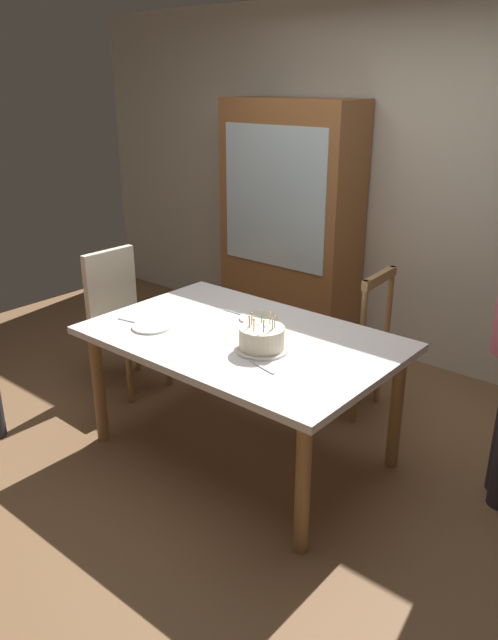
% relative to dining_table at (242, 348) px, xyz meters
% --- Properties ---
extents(ground, '(6.40, 6.40, 0.00)m').
position_rel_dining_table_xyz_m(ground, '(0.00, 0.00, -0.66)').
color(ground, brown).
extents(back_wall, '(6.40, 0.10, 2.60)m').
position_rel_dining_table_xyz_m(back_wall, '(0.00, 1.85, 0.64)').
color(back_wall, beige).
rests_on(back_wall, ground).
extents(dining_table, '(1.66, 1.08, 0.74)m').
position_rel_dining_table_xyz_m(dining_table, '(0.00, 0.00, 0.00)').
color(dining_table, white).
rests_on(dining_table, ground).
extents(birthday_cake, '(0.28, 0.28, 0.19)m').
position_rel_dining_table_xyz_m(birthday_cake, '(0.21, -0.08, 0.14)').
color(birthday_cake, silver).
rests_on(birthday_cake, dining_table).
extents(plate_near_celebrant, '(0.22, 0.22, 0.01)m').
position_rel_dining_table_xyz_m(plate_near_celebrant, '(-0.46, -0.24, 0.09)').
color(plate_near_celebrant, silver).
rests_on(plate_near_celebrant, dining_table).
extents(plate_far_side, '(0.22, 0.22, 0.01)m').
position_rel_dining_table_xyz_m(plate_far_side, '(-0.08, 0.24, 0.09)').
color(plate_far_side, silver).
rests_on(plate_far_side, dining_table).
extents(fork_near_celebrant, '(0.18, 0.05, 0.01)m').
position_rel_dining_table_xyz_m(fork_near_celebrant, '(-0.62, -0.26, 0.08)').
color(fork_near_celebrant, silver).
rests_on(fork_near_celebrant, dining_table).
extents(fork_far_side, '(0.18, 0.02, 0.01)m').
position_rel_dining_table_xyz_m(fork_far_side, '(-0.24, 0.23, 0.08)').
color(fork_far_side, silver).
rests_on(fork_far_side, dining_table).
extents(fork_near_guest, '(0.18, 0.05, 0.01)m').
position_rel_dining_table_xyz_m(fork_near_guest, '(0.34, -0.24, 0.08)').
color(fork_near_guest, silver).
rests_on(fork_near_guest, dining_table).
extents(chair_spindle_back, '(0.46, 0.46, 0.95)m').
position_rel_dining_table_xyz_m(chair_spindle_back, '(0.17, 0.86, -0.20)').
color(chair_spindle_back, '#9E7042').
rests_on(chair_spindle_back, ground).
extents(chair_upholstered, '(0.46, 0.45, 0.95)m').
position_rel_dining_table_xyz_m(chair_upholstered, '(-1.22, 0.15, -0.13)').
color(chair_upholstered, beige).
rests_on(chair_upholstered, ground).
extents(china_cabinet, '(1.10, 0.45, 1.90)m').
position_rel_dining_table_xyz_m(china_cabinet, '(-0.83, 1.56, 0.29)').
color(china_cabinet, brown).
rests_on(china_cabinet, ground).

